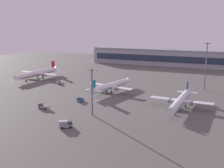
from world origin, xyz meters
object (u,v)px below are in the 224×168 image
object	(u,v)px
baggage_tractor	(59,83)
apron_light_east	(92,89)
airplane_far_stand	(111,86)
cargo_loader	(80,99)
catering_truck	(65,124)
apron_light_central	(206,63)
airplane_near_gate	(38,73)
fuel_truck	(44,106)
airplane_terminal_side	(181,100)

from	to	relation	value
baggage_tractor	apron_light_east	bearing A→B (deg)	102.10
airplane_far_stand	cargo_loader	xyz separation A→B (m)	(-7.71, -25.85, -2.78)
catering_truck	apron_light_central	xyz separation A→B (m)	(49.17, 91.73, 15.59)
airplane_near_gate	apron_light_east	bearing A→B (deg)	147.03
airplane_far_stand	catering_truck	world-z (taller)	airplane_far_stand
cargo_loader	apron_light_east	bearing A→B (deg)	137.55
baggage_tractor	catering_truck	bearing A→B (deg)	91.50
airplane_near_gate	fuel_truck	xyz separation A→B (m)	(49.67, -62.68, -3.01)
catering_truck	apron_light_east	world-z (taller)	apron_light_east
fuel_truck	baggage_tractor	bearing A→B (deg)	28.69
airplane_terminal_side	baggage_tractor	xyz separation A→B (m)	(-87.68, 24.50, -2.84)
fuel_truck	cargo_loader	distance (m)	21.70
airplane_near_gate	fuel_truck	world-z (taller)	airplane_near_gate
airplane_far_stand	cargo_loader	distance (m)	27.12
catering_truck	airplane_near_gate	bearing A→B (deg)	-171.84
airplane_far_stand	apron_light_central	size ratio (longest dim) A/B	1.32
fuel_truck	catering_truck	size ratio (longest dim) A/B	1.07
airplane_far_stand	airplane_near_gate	xyz separation A→B (m)	(-68.21, 18.04, 0.41)
apron_light_central	cargo_loader	bearing A→B (deg)	-138.53
airplane_far_stand	apron_light_east	size ratio (longest dim) A/B	1.82
airplane_far_stand	airplane_near_gate	world-z (taller)	airplane_near_gate
cargo_loader	fuel_truck	bearing A→B (deg)	65.99
catering_truck	apron_light_east	xyz separation A→B (m)	(3.50, 18.49, 11.29)
airplane_near_gate	cargo_loader	size ratio (longest dim) A/B	10.44
apron_light_east	cargo_loader	bearing A→B (deg)	131.60
cargo_loader	catering_truck	size ratio (longest dim) A/B	0.72
airplane_far_stand	catering_truck	xyz separation A→B (m)	(5.14, -62.76, -2.38)
cargo_loader	apron_light_central	size ratio (longest dim) A/B	0.14
airplane_far_stand	apron_light_east	xyz separation A→B (m)	(8.64, -44.27, 8.92)
airplane_far_stand	catering_truck	distance (m)	63.02
airplane_terminal_side	apron_light_central	xyz separation A→B (m)	(8.60, 46.45, 13.15)
cargo_loader	apron_light_central	bearing A→B (deg)	-132.59
airplane_terminal_side	apron_light_east	size ratio (longest dim) A/B	1.87
airplane_near_gate	apron_light_east	size ratio (longest dim) A/B	2.03
fuel_truck	baggage_tractor	distance (m)	56.73
airplane_far_stand	catering_truck	bearing A→B (deg)	-71.19
airplane_terminal_side	airplane_far_stand	xyz separation A→B (m)	(-45.71, 17.48, -0.06)
cargo_loader	baggage_tractor	world-z (taller)	same
fuel_truck	apron_light_central	xyz separation A→B (m)	(72.86, 73.61, 15.80)
airplane_near_gate	cargo_loader	distance (m)	74.81
apron_light_east	airplane_terminal_side	bearing A→B (deg)	35.85
airplane_terminal_side	cargo_loader	world-z (taller)	airplane_terminal_side
airplane_terminal_side	catering_truck	xyz separation A→B (m)	(-40.57, -45.28, -2.44)
fuel_truck	apron_light_east	bearing A→B (deg)	-84.90
airplane_terminal_side	baggage_tractor	size ratio (longest dim) A/B	9.11
airplane_terminal_side	cargo_loader	bearing A→B (deg)	12.79
airplane_near_gate	apron_light_east	distance (m)	99.30
fuel_truck	apron_light_central	distance (m)	104.77
airplane_far_stand	apron_light_east	world-z (taller)	apron_light_east
airplane_terminal_side	airplane_far_stand	world-z (taller)	airplane_terminal_side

